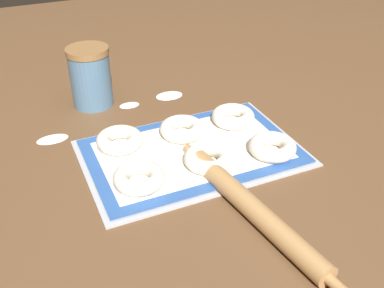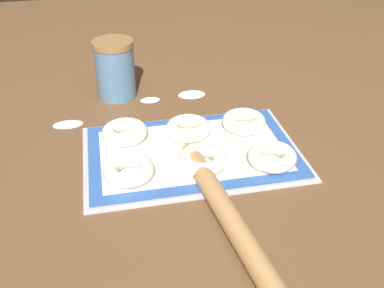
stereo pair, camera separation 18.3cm
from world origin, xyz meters
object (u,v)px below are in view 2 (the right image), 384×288
at_px(baking_tray, 192,153).
at_px(bagel_front_right, 272,156).
at_px(bagel_front_left, 129,170).
at_px(bagel_front_center, 202,160).
at_px(bagel_back_left, 125,132).
at_px(rolling_pin, 228,216).
at_px(bagel_back_right, 244,122).
at_px(bagel_back_center, 188,128).
at_px(flour_canister, 115,69).

xyz_separation_m(baking_tray, bagel_front_right, (0.16, -0.08, 0.02)).
bearing_deg(bagel_front_left, bagel_front_right, -2.47).
bearing_deg(bagel_front_center, bagel_back_left, 135.95).
xyz_separation_m(bagel_front_right, bagel_back_left, (-0.31, 0.17, 0.00)).
bearing_deg(rolling_pin, baking_tray, 94.21).
bearing_deg(bagel_back_left, bagel_front_center, -44.05).
height_order(bagel_front_right, rolling_pin, bagel_front_right).
relative_size(bagel_front_center, bagel_back_right, 1.00).
height_order(bagel_front_center, bagel_back_center, same).
relative_size(bagel_front_right, bagel_back_center, 1.00).
bearing_deg(baking_tray, rolling_pin, -85.79).
xyz_separation_m(bagel_front_left, flour_canister, (0.00, 0.41, 0.05)).
relative_size(baking_tray, bagel_back_center, 4.56).
height_order(bagel_front_left, flour_canister, flour_canister).
bearing_deg(bagel_front_center, bagel_back_center, 91.61).
distance_m(baking_tray, bagel_back_left, 0.17).
bearing_deg(baking_tray, flour_canister, 113.79).
bearing_deg(bagel_back_center, flour_canister, 120.04).
bearing_deg(bagel_front_center, flour_canister, 111.36).
bearing_deg(bagel_front_right, bagel_front_center, 173.14).
relative_size(bagel_front_right, bagel_back_right, 1.00).
xyz_separation_m(bagel_back_center, bagel_back_right, (0.14, 0.00, 0.00)).
relative_size(bagel_back_center, rolling_pin, 0.22).
bearing_deg(flour_canister, rolling_pin, -73.99).
height_order(baking_tray, rolling_pin, rolling_pin).
xyz_separation_m(baking_tray, flour_canister, (-0.15, 0.33, 0.08)).
relative_size(bagel_front_right, bagel_back_left, 1.00).
bearing_deg(bagel_front_right, rolling_pin, -132.31).
xyz_separation_m(baking_tray, bagel_front_center, (0.01, -0.07, 0.02)).
distance_m(bagel_front_right, bagel_back_center, 0.22).
bearing_deg(rolling_pin, flour_canister, 106.01).
bearing_deg(bagel_front_left, baking_tray, 25.39).
height_order(bagel_back_left, flour_canister, flour_canister).
xyz_separation_m(bagel_back_left, bagel_back_center, (0.15, -0.01, 0.00)).
relative_size(bagel_front_left, bagel_back_center, 1.00).
distance_m(baking_tray, bagel_front_right, 0.18).
bearing_deg(bagel_front_right, bagel_back_center, 135.14).
bearing_deg(bagel_front_center, bagel_front_right, -6.86).
bearing_deg(bagel_back_center, bagel_front_center, -88.39).
bearing_deg(bagel_back_right, bagel_front_center, -134.30).
height_order(baking_tray, bagel_back_left, bagel_back_left).
xyz_separation_m(bagel_front_right, flour_canister, (-0.31, 0.42, 0.05)).
bearing_deg(baking_tray, bagel_front_left, -154.61).
bearing_deg(bagel_front_right, bagel_back_left, 151.26).
bearing_deg(bagel_front_left, bagel_front_center, 1.74).
xyz_separation_m(baking_tray, bagel_front_left, (-0.15, -0.07, 0.02)).
xyz_separation_m(bagel_back_left, bagel_back_right, (0.29, -0.01, 0.00)).
xyz_separation_m(bagel_front_left, bagel_back_right, (0.30, 0.14, 0.00)).
bearing_deg(flour_canister, bagel_back_left, -89.56).
relative_size(bagel_front_center, flour_canister, 0.66).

